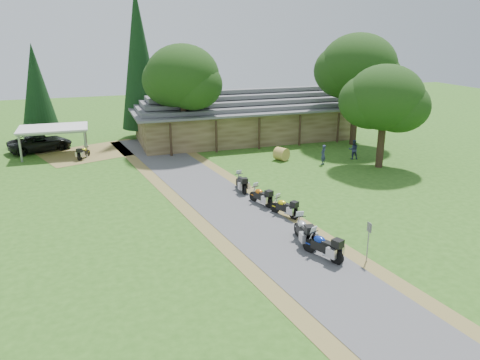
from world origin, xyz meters
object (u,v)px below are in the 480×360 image
object	(u,v)px
motorcycle_row_d	(261,195)
motorcycle_carport_a	(83,152)
carport	(55,141)
car_dark_suv	(40,139)
motorcycle_row_c	(285,206)
hay_bale	(281,154)
motorcycle_row_b	(303,230)
motorcycle_row_e	(241,182)
motorcycle_row_a	(323,245)
lodge	(243,114)

from	to	relation	value
motorcycle_row_d	motorcycle_carport_a	distance (m)	17.98
carport	car_dark_suv	xyz separation A→B (m)	(-1.31, 1.93, -0.11)
motorcycle_row_c	hay_bale	world-z (taller)	motorcycle_row_c
motorcycle_row_b	motorcycle_row_e	distance (m)	8.57
motorcycle_row_d	car_dark_suv	bearing A→B (deg)	17.00
motorcycle_row_c	hay_bale	bearing A→B (deg)	-49.79
car_dark_suv	motorcycle_row_e	distance (m)	20.82
motorcycle_row_d	hay_bale	world-z (taller)	motorcycle_row_d
motorcycle_row_c	motorcycle_row_d	xyz separation A→B (m)	(-0.63, 2.15, 0.02)
motorcycle_row_a	motorcycle_carport_a	distance (m)	24.67
motorcycle_row_d	hay_bale	distance (m)	10.47
lodge	hay_bale	distance (m)	8.90
carport	motorcycle_row_d	bearing A→B (deg)	-52.38
carport	motorcycle_row_d	world-z (taller)	carport
motorcycle_row_b	motorcycle_row_e	xyz separation A→B (m)	(-0.42, 8.56, -0.09)
motorcycle_row_e	hay_bale	size ratio (longest dim) A/B	1.74
motorcycle_row_d	hay_bale	xyz separation A→B (m)	(5.28, 9.04, -0.10)
lodge	motorcycle_row_c	bearing A→B (deg)	-102.16
motorcycle_carport_a	motorcycle_row_d	bearing A→B (deg)	-115.57
motorcycle_row_d	motorcycle_row_e	xyz separation A→B (m)	(-0.33, 2.84, -0.00)
lodge	motorcycle_row_e	size ratio (longest dim) A/B	11.53
motorcycle_row_c	motorcycle_row_e	distance (m)	5.08
motorcycle_row_b	motorcycle_row_c	bearing A→B (deg)	-2.59
lodge	motorcycle_row_d	size ratio (longest dim) A/B	11.51
motorcycle_row_a	motorcycle_row_e	distance (m)	10.40
motorcycle_carport_a	hay_bale	distance (m)	16.51
car_dark_suv	motorcycle_row_a	world-z (taller)	car_dark_suv
motorcycle_row_b	motorcycle_row_c	world-z (taller)	motorcycle_row_b
carport	motorcycle_row_a	distance (m)	27.46
car_dark_suv	motorcycle_carport_a	size ratio (longest dim) A/B	3.45
motorcycle_row_a	motorcycle_row_e	size ratio (longest dim) A/B	1.11
motorcycle_row_c	hay_bale	distance (m)	12.12
motorcycle_row_a	motorcycle_carport_a	bearing A→B (deg)	1.21
carport	motorcycle_row_a	bearing A→B (deg)	-61.41
lodge	motorcycle_carport_a	size ratio (longest dim) A/B	12.81
motorcycle_row_a	motorcycle_carport_a	xyz separation A→B (m)	(-10.41, 22.36, -0.13)
motorcycle_row_a	motorcycle_row_c	distance (m)	5.41
motorcycle_row_e	motorcycle_row_a	bearing A→B (deg)	-174.82
motorcycle_carport_a	carport	bearing A→B (deg)	78.44
motorcycle_row_e	carport	bearing A→B (deg)	43.06
motorcycle_row_c	motorcycle_carport_a	size ratio (longest dim) A/B	1.07
carport	motorcycle_row_e	xyz separation A→B (m)	(12.12, -13.98, -0.58)
motorcycle_row_c	motorcycle_row_e	xyz separation A→B (m)	(-0.96, 4.99, 0.02)
motorcycle_row_b	motorcycle_row_c	distance (m)	3.61
lodge	motorcycle_row_c	distance (m)	20.42
motorcycle_row_a	motorcycle_row_d	distance (m)	7.55
motorcycle_row_e	motorcycle_carport_a	xyz separation A→B (m)	(-9.86, 11.98, -0.06)
motorcycle_row_b	motorcycle_row_d	size ratio (longest dim) A/B	1.14
motorcycle_row_a	hay_bale	size ratio (longest dim) A/B	1.94
motorcycle_row_e	motorcycle_row_c	bearing A→B (deg)	-167.03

